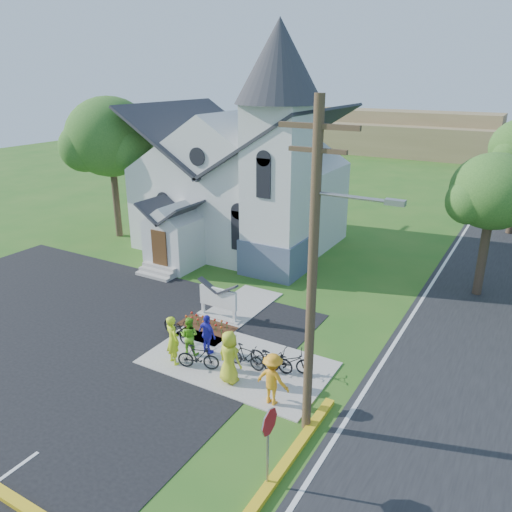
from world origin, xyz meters
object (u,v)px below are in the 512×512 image
Objects in this scene: cyclist_3 at (273,379)px; stop_sign at (269,432)px; cyclist_0 at (173,340)px; cyclist_1 at (189,336)px; bike_4 at (288,361)px; church_sign at (218,298)px; bike_3 at (246,356)px; bike_1 at (198,357)px; cyclist_4 at (229,357)px; bike_0 at (176,328)px; utility_pole at (315,267)px; cyclist_2 at (207,334)px; bike_2 at (271,357)px.

stop_sign is at bearing 118.82° from cyclist_3.
cyclist_1 is (0.12, 0.84, -0.20)m from cyclist_0.
cyclist_3 is 1.93m from bike_4.
church_sign is 1.40× the size of bike_3.
church_sign is 3.17m from cyclist_1.
bike_1 is 1.77m from bike_3.
cyclist_1 is 0.86× the size of bike_4.
cyclist_0 is at bearing 78.41° from bike_1.
church_sign is 3.97m from cyclist_0.
stop_sign is 1.37× the size of bike_4.
stop_sign is 5.03m from cyclist_4.
bike_0 is 5.83m from cyclist_3.
utility_pole is at bearing -165.48° from bike_4.
cyclist_0 is 1.24× the size of bike_3.
cyclist_0 is at bearing 76.06° from cyclist_2.
bike_0 is 4.52m from bike_2.
bike_4 is (-0.35, 1.85, -0.44)m from cyclist_3.
bike_0 is (-7.06, 2.29, -4.87)m from utility_pole.
bike_2 is (3.41, 1.49, -0.50)m from cyclist_0.
bike_4 is at bearing -69.07° from bike_0.
bike_0 is at bearing 91.16° from bike_2.
bike_2 is 0.95m from bike_3.
stop_sign reaches higher than cyclist_3.
church_sign is 1.22× the size of bike_4.
cyclist_1 reaches higher than bike_3.
cyclist_4 reaches higher than cyclist_1.
cyclist_0 is at bearing -1.47° from cyclist_3.
cyclist_2 is at bearing -63.91° from church_sign.
utility_pole is 6.07× the size of cyclist_2.
cyclist_1 reaches higher than bike_1.
stop_sign is at bearing 172.10° from cyclist_0.
stop_sign is at bearing -88.51° from utility_pole.
bike_0 is at bearing 7.20° from cyclist_2.
cyclist_1 is 1.20m from bike_1.
cyclist_1 is at bearing 102.57° from bike_2.
church_sign is at bearing 8.62° from bike_0.
cyclist_3 reaches higher than cyclist_1.
bike_4 is (1.52, 0.47, 0.00)m from bike_3.
cyclist_4 is at bearing -156.86° from cyclist_0.
cyclist_2 reaches higher than bike_2.
bike_1 is at bearing 130.75° from cyclist_1.
bike_0 is (-0.50, -2.41, -0.50)m from church_sign.
church_sign is 5.26m from bike_4.
bike_1 is 0.82× the size of cyclist_4.
bike_0 is 1.87m from cyclist_2.
cyclist_4 reaches higher than bike_0.
bike_0 is at bearing -31.67° from cyclist_0.
church_sign is 1.21× the size of bike_2.
cyclist_3 is (-1.60, 3.19, -0.81)m from stop_sign.
cyclist_3 is at bearing 173.96° from cyclist_2.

